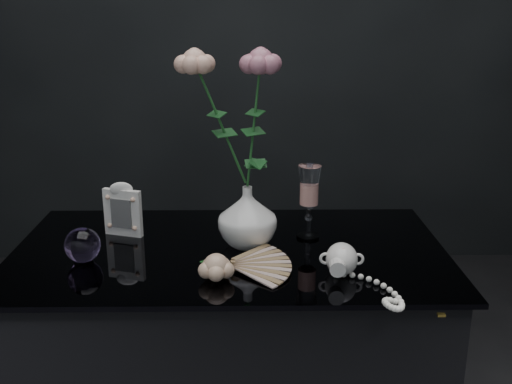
{
  "coord_description": "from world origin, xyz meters",
  "views": [
    {
      "loc": [
        0.05,
        -1.3,
        1.33
      ],
      "look_at": [
        0.06,
        0.0,
        0.92
      ],
      "focal_mm": 42.0,
      "sensor_mm": 36.0,
      "label": 1
    }
  ],
  "objects_px": {
    "paperweight": "(83,245)",
    "loose_rose": "(216,267)",
    "wine_glass": "(309,202)",
    "picture_frame": "(123,209)",
    "vase": "(247,216)",
    "pearl_jar": "(342,257)"
  },
  "relations": [
    {
      "from": "paperweight",
      "to": "loose_rose",
      "type": "height_order",
      "value": "paperweight"
    },
    {
      "from": "vase",
      "to": "loose_rose",
      "type": "xyz_separation_m",
      "value": [
        -0.07,
        -0.19,
        -0.05
      ]
    },
    {
      "from": "loose_rose",
      "to": "pearl_jar",
      "type": "xyz_separation_m",
      "value": [
        0.28,
        0.03,
        0.01
      ]
    },
    {
      "from": "pearl_jar",
      "to": "picture_frame",
      "type": "bearing_deg",
      "value": 159.71
    },
    {
      "from": "wine_glass",
      "to": "pearl_jar",
      "type": "height_order",
      "value": "wine_glass"
    },
    {
      "from": "loose_rose",
      "to": "paperweight",
      "type": "bearing_deg",
      "value": 179.13
    },
    {
      "from": "vase",
      "to": "wine_glass",
      "type": "bearing_deg",
      "value": 17.84
    },
    {
      "from": "loose_rose",
      "to": "picture_frame",
      "type": "bearing_deg",
      "value": 150.02
    },
    {
      "from": "vase",
      "to": "pearl_jar",
      "type": "height_order",
      "value": "vase"
    },
    {
      "from": "wine_glass",
      "to": "picture_frame",
      "type": "relative_size",
      "value": 1.33
    },
    {
      "from": "paperweight",
      "to": "loose_rose",
      "type": "relative_size",
      "value": 0.48
    },
    {
      "from": "vase",
      "to": "paperweight",
      "type": "height_order",
      "value": "vase"
    },
    {
      "from": "picture_frame",
      "to": "loose_rose",
      "type": "distance_m",
      "value": 0.37
    },
    {
      "from": "vase",
      "to": "paperweight",
      "type": "distance_m",
      "value": 0.39
    },
    {
      "from": "picture_frame",
      "to": "loose_rose",
      "type": "bearing_deg",
      "value": -28.73
    },
    {
      "from": "wine_glass",
      "to": "paperweight",
      "type": "distance_m",
      "value": 0.56
    },
    {
      "from": "pearl_jar",
      "to": "paperweight",
      "type": "bearing_deg",
      "value": 177.13
    },
    {
      "from": "wine_glass",
      "to": "loose_rose",
      "type": "relative_size",
      "value": 1.1
    },
    {
      "from": "wine_glass",
      "to": "loose_rose",
      "type": "distance_m",
      "value": 0.33
    },
    {
      "from": "vase",
      "to": "paperweight",
      "type": "relative_size",
      "value": 1.83
    },
    {
      "from": "wine_glass",
      "to": "loose_rose",
      "type": "xyz_separation_m",
      "value": [
        -0.22,
        -0.24,
        -0.07
      ]
    },
    {
      "from": "wine_glass",
      "to": "picture_frame",
      "type": "xyz_separation_m",
      "value": [
        -0.47,
        0.02,
        -0.02
      ]
    }
  ]
}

